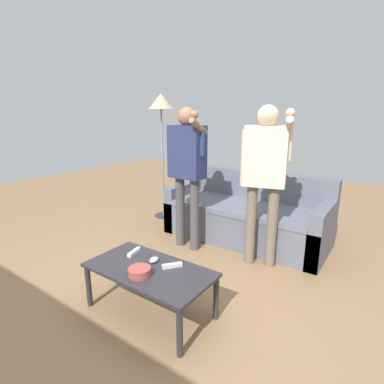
# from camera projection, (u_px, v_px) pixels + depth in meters

# --- Properties ---
(ground_plane) EXTENTS (12.00, 12.00, 0.00)m
(ground_plane) POSITION_uv_depth(u_px,v_px,m) (178.00, 305.00, 2.51)
(ground_plane) COLOR #93704C
(couch) EXTENTS (1.98, 0.87, 0.83)m
(couch) POSITION_uv_depth(u_px,v_px,m) (247.00, 216.00, 3.82)
(couch) COLOR slate
(couch) RESTS_ON ground
(coffee_table) EXTENTS (1.01, 0.53, 0.39)m
(coffee_table) POSITION_uv_depth(u_px,v_px,m) (149.00, 274.00, 2.35)
(coffee_table) COLOR #2D2D33
(coffee_table) RESTS_ON ground
(snack_bowl) EXTENTS (0.17, 0.17, 0.06)m
(snack_bowl) POSITION_uv_depth(u_px,v_px,m) (139.00, 272.00, 2.23)
(snack_bowl) COLOR #B24C47
(snack_bowl) RESTS_ON coffee_table
(game_remote_nunchuk) EXTENTS (0.06, 0.09, 0.05)m
(game_remote_nunchuk) POSITION_uv_depth(u_px,v_px,m) (154.00, 260.00, 2.42)
(game_remote_nunchuk) COLOR white
(game_remote_nunchuk) RESTS_ON coffee_table
(floor_lamp) EXTENTS (0.38, 0.38, 1.84)m
(floor_lamp) POSITION_uv_depth(u_px,v_px,m) (161.00, 109.00, 4.29)
(floor_lamp) COLOR #2D2D33
(floor_lamp) RESTS_ON ground
(player_right) EXTENTS (0.52, 0.32, 1.64)m
(player_right) POSITION_uv_depth(u_px,v_px,m) (265.00, 168.00, 2.95)
(player_right) COLOR #756656
(player_right) RESTS_ON ground
(player_left) EXTENTS (0.48, 0.32, 1.63)m
(player_left) POSITION_uv_depth(u_px,v_px,m) (187.00, 163.00, 3.36)
(player_left) COLOR #47474C
(player_left) RESTS_ON ground
(game_remote_wand_near) EXTENTS (0.12, 0.15, 0.03)m
(game_remote_wand_near) POSITION_uv_depth(u_px,v_px,m) (173.00, 266.00, 2.35)
(game_remote_wand_near) COLOR white
(game_remote_wand_near) RESTS_ON coffee_table
(game_remote_wand_far) EXTENTS (0.07, 0.16, 0.03)m
(game_remote_wand_far) POSITION_uv_depth(u_px,v_px,m) (134.00, 252.00, 2.58)
(game_remote_wand_far) COLOR white
(game_remote_wand_far) RESTS_ON coffee_table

